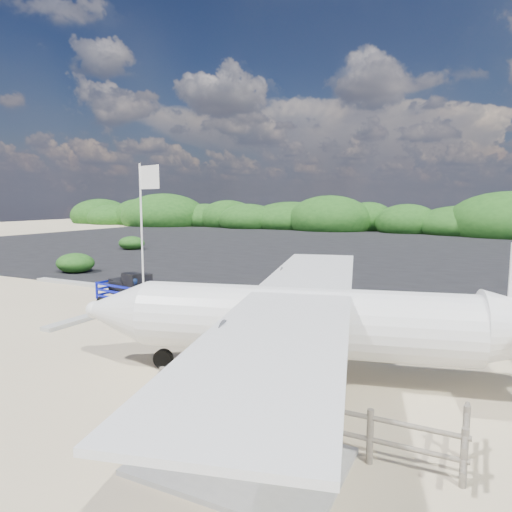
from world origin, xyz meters
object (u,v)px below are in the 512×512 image
at_px(crew_a, 135,296).
at_px(crew_b, 308,293).
at_px(aircraft_large, 509,274).
at_px(flagpole, 145,329).
at_px(signboard, 234,333).
at_px(baggage_cart, 130,311).

bearing_deg(crew_a, crew_b, -171.53).
relative_size(crew_a, crew_b, 0.84).
relative_size(crew_a, aircraft_large, 0.10).
relative_size(flagpole, signboard, 3.66).
relative_size(crew_b, aircraft_large, 0.12).
bearing_deg(aircraft_large, crew_a, 38.76).
relative_size(flagpole, crew_b, 3.21).
xyz_separation_m(flagpole, signboard, (3.07, 1.03, 0.00)).
distance_m(flagpole, aircraft_large, 23.43).
height_order(signboard, crew_b, crew_b).
height_order(baggage_cart, crew_b, crew_b).
height_order(signboard, crew_a, crew_a).
xyz_separation_m(signboard, crew_a, (-4.77, 0.45, 0.76)).
height_order(crew_b, aircraft_large, aircraft_large).
xyz_separation_m(crew_a, crew_b, (6.26, 3.00, 0.15)).
bearing_deg(aircraft_large, baggage_cart, 36.89).
bearing_deg(crew_b, baggage_cart, 2.27).
bearing_deg(signboard, crew_a, 155.43).
bearing_deg(crew_a, flagpole, 121.85).
height_order(flagpole, crew_a, flagpole).
distance_m(crew_a, crew_b, 6.94).
bearing_deg(crew_b, crew_a, 7.29).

